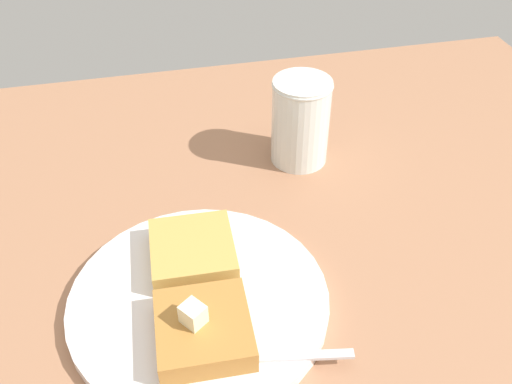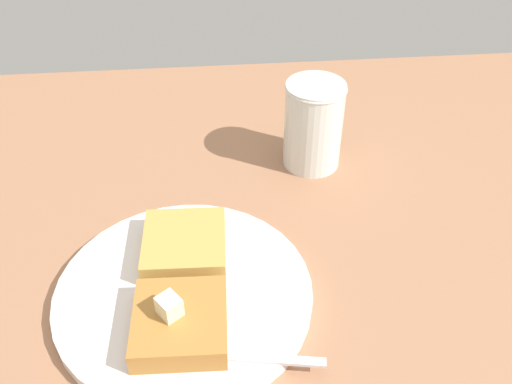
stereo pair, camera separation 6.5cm
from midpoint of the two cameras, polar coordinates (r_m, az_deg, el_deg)
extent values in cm
cube|color=#A26F4F|center=(58.66, 0.58, -13.76)|extent=(110.91, 110.91, 1.97)
cylinder|color=white|center=(59.43, -8.90, -10.83)|extent=(26.35, 26.35, 1.41)
torus|color=navy|center=(59.20, -8.93, -10.64)|extent=(26.35, 26.35, 0.80)
cube|color=#B17635|center=(54.70, -8.76, -13.61)|extent=(9.39, 9.05, 2.54)
cube|color=gold|center=(61.42, -9.40, -6.01)|extent=(9.39, 9.05, 2.54)
cube|color=#F7F0C4|center=(52.99, -9.90, -12.13)|extent=(2.76, 2.72, 2.06)
cube|color=silver|center=(53.78, 0.79, -16.26)|extent=(2.61, 10.01, 0.36)
cube|color=silver|center=(53.90, -6.31, -16.45)|extent=(2.65, 3.14, 0.36)
cube|color=silver|center=(53.77, -9.68, -17.18)|extent=(0.87, 3.21, 0.36)
cube|color=silver|center=(54.07, -9.63, -16.69)|extent=(0.87, 3.21, 0.36)
cube|color=silver|center=(54.37, -9.58, -16.21)|extent=(0.87, 3.21, 0.36)
cube|color=silver|center=(54.68, -9.54, -15.73)|extent=(0.87, 3.21, 0.36)
cylinder|color=#381605|center=(75.27, 1.95, 6.00)|extent=(6.94, 6.94, 8.69)
cylinder|color=silver|center=(74.44, 1.97, 6.97)|extent=(7.54, 7.54, 11.73)
torus|color=silver|center=(71.65, 2.07, 10.61)|extent=(7.74, 7.74, 0.50)
camera|label=1|loc=(0.03, -92.86, -2.39)|focal=40.00mm
camera|label=2|loc=(0.03, 87.14, 2.39)|focal=40.00mm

